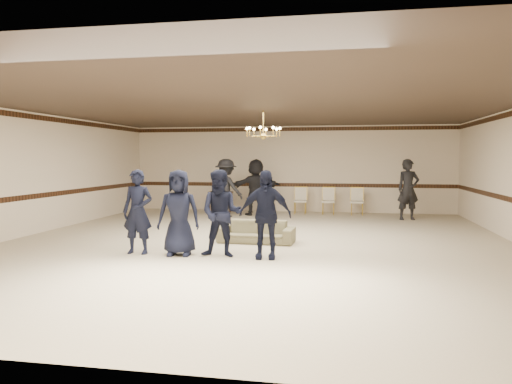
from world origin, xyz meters
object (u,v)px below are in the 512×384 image
at_px(adult_right, 408,190).
at_px(adult_left, 226,188).
at_px(banquet_chair_mid, 328,201).
at_px(chandelier, 263,123).
at_px(adult_mid, 256,187).
at_px(banquet_chair_left, 300,201).
at_px(boy_d, 265,214).
at_px(settee, 256,232).
at_px(boy_a, 138,212).
at_px(console_table, 221,202).
at_px(boy_b, 179,213).
at_px(banquet_chair_right, 357,202).
at_px(boy_c, 221,213).

bearing_deg(adult_right, adult_left, 166.85).
height_order(adult_left, banquet_chair_mid, adult_left).
bearing_deg(chandelier, adult_mid, 102.82).
bearing_deg(banquet_chair_left, boy_d, -92.84).
bearing_deg(boy_d, banquet_chair_left, 87.49).
distance_m(settee, banquet_chair_mid, 6.31).
distance_m(adult_left, adult_right, 6.01).
bearing_deg(boy_a, adult_mid, 81.34).
height_order(boy_d, adult_right, adult_right).
relative_size(adult_right, console_table, 2.20).
relative_size(adult_left, adult_mid, 1.00).
bearing_deg(settee, banquet_chair_mid, 79.49).
bearing_deg(banquet_chair_left, chandelier, -98.15).
distance_m(boy_b, adult_right, 8.71).
height_order(boy_d, banquet_chair_right, boy_d).
height_order(settee, banquet_chair_mid, banquet_chair_mid).
bearing_deg(boy_d, banquet_chair_mid, 80.27).
distance_m(boy_a, boy_c, 1.80).
bearing_deg(boy_b, boy_c, -7.60).
distance_m(boy_d, banquet_chair_right, 8.15).
distance_m(boy_b, console_table, 8.21).
xyz_separation_m(boy_c, adult_right, (4.47, 6.85, 0.10)).
height_order(banquet_chair_left, banquet_chair_right, same).
xyz_separation_m(chandelier, boy_c, (-0.41, -2.69, -1.99)).
bearing_deg(banquet_chair_left, boy_a, -111.73).
relative_size(boy_d, banquet_chair_right, 1.87).
distance_m(banquet_chair_mid, console_table, 4.01).
bearing_deg(boy_c, adult_right, 56.35).
height_order(adult_left, console_table, adult_left).
xyz_separation_m(boy_a, console_table, (-0.33, 8.10, -0.51)).
bearing_deg(adult_left, banquet_chair_right, -140.15).
xyz_separation_m(boy_b, adult_mid, (0.27, 7.25, 0.10)).
bearing_deg(banquet_chair_mid, adult_left, -156.68).
distance_m(boy_b, boy_d, 1.80).
distance_m(boy_d, settee, 1.93).
bearing_deg(banquet_chair_right, settee, -107.87).
distance_m(adult_left, banquet_chair_left, 2.80).
bearing_deg(adult_left, banquet_chair_mid, -135.58).
bearing_deg(banquet_chair_mid, boy_c, -101.59).
bearing_deg(adult_mid, banquet_chair_mid, 171.30).
xyz_separation_m(adult_left, console_table, (-0.59, 1.55, -0.61)).
distance_m(boy_c, adult_left, 6.73).
distance_m(adult_mid, banquet_chair_mid, 2.64).
relative_size(adult_left, banquet_chair_right, 2.08).
height_order(adult_mid, banquet_chair_left, adult_mid).
height_order(adult_left, adult_mid, same).
distance_m(boy_c, settee, 1.91).
distance_m(adult_mid, banquet_chair_right, 3.60).
bearing_deg(boy_a, boy_d, 0.48).
relative_size(chandelier, adult_mid, 0.48).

